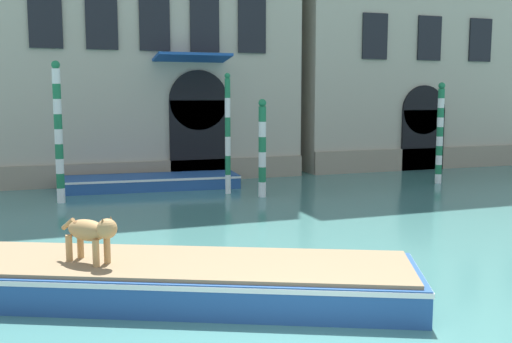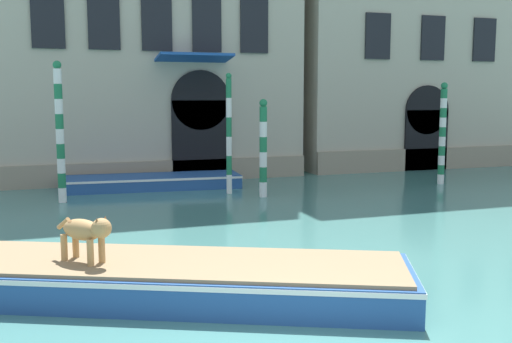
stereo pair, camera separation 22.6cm
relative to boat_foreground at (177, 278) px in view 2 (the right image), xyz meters
The scene contains 7 objects.
boat_foreground is the anchor object (origin of this frame).
dog_on_deck 1.73m from the boat_foreground, 164.57° to the left, with size 0.88×1.03×0.83m.
boat_moored_near_palazzo 12.22m from the boat_foreground, 82.63° to the left, with size 6.54×2.30×0.48m.
mooring_pole_0 15.78m from the boat_foreground, 37.87° to the left, with size 0.26×0.26×3.92m.
mooring_pole_1 10.52m from the boat_foreground, 99.29° to the left, with size 0.27×0.27×4.52m.
mooring_pole_3 10.97m from the boat_foreground, 68.77° to the left, with size 0.20×0.20×4.20m.
mooring_pole_4 10.34m from the boat_foreground, 61.98° to the left, with size 0.27×0.27×3.31m.
Camera 2 is at (-2.35, -5.60, 3.50)m, focal length 42.00 mm.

